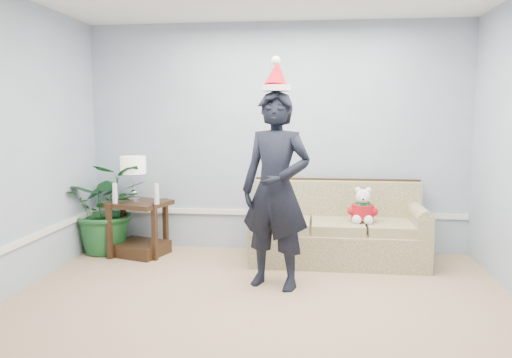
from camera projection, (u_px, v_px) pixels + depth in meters
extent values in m
cube|color=tan|center=(251.00, 340.00, 3.62)|extent=(4.50, 5.00, 0.02)
cube|color=#A2B3CF|center=(276.00, 138.00, 5.93)|extent=(4.50, 0.02, 2.70)
cube|color=#A2B3CF|center=(95.00, 244.00, 0.98)|extent=(4.50, 0.02, 2.70)
cube|color=white|center=(275.00, 213.00, 6.02)|extent=(4.48, 0.03, 0.06)
cube|color=brown|center=(337.00, 246.00, 5.54)|extent=(1.90, 0.84, 0.36)
cube|color=brown|center=(284.00, 225.00, 5.53)|extent=(0.57, 0.66, 0.11)
cube|color=brown|center=(338.00, 226.00, 5.46)|extent=(0.57, 0.66, 0.11)
cube|color=brown|center=(392.00, 227.00, 5.40)|extent=(0.57, 0.66, 0.11)
cube|color=brown|center=(336.00, 203.00, 5.79)|extent=(1.90, 0.20, 0.51)
cube|color=#311F10|center=(337.00, 180.00, 5.82)|extent=(1.90, 0.08, 0.05)
cube|color=brown|center=(260.00, 218.00, 5.60)|extent=(0.17, 0.81, 0.22)
cube|color=brown|center=(418.00, 222.00, 5.41)|extent=(0.17, 0.81, 0.22)
cube|color=#332112|center=(138.00, 203.00, 5.77)|extent=(0.79, 0.72, 0.05)
cube|color=#332112|center=(139.00, 248.00, 5.83)|extent=(0.71, 0.64, 0.15)
cube|color=#332112|center=(109.00, 231.00, 5.62)|extent=(0.07, 0.07, 0.63)
cube|color=#332112|center=(155.00, 233.00, 5.57)|extent=(0.07, 0.07, 0.63)
cube|color=#332112|center=(123.00, 224.00, 6.04)|extent=(0.07, 0.07, 0.63)
cube|color=#332112|center=(166.00, 225.00, 5.98)|extent=(0.07, 0.07, 0.63)
cylinder|color=silver|center=(134.00, 199.00, 5.80)|extent=(0.14, 0.14, 0.03)
sphere|color=silver|center=(134.00, 193.00, 5.79)|extent=(0.08, 0.08, 0.08)
cylinder|color=silver|center=(134.00, 182.00, 5.78)|extent=(0.02, 0.02, 0.29)
cylinder|color=#F1E5CD|center=(133.00, 165.00, 5.75)|extent=(0.29, 0.29, 0.20)
cylinder|color=silver|center=(115.00, 198.00, 5.61)|extent=(0.06, 0.06, 0.13)
cylinder|color=white|center=(115.00, 188.00, 5.59)|extent=(0.05, 0.05, 0.11)
cylinder|color=silver|center=(157.00, 199.00, 5.56)|extent=(0.06, 0.06, 0.13)
cylinder|color=white|center=(156.00, 188.00, 5.54)|extent=(0.05, 0.05, 0.11)
imported|color=#1B5426|center=(108.00, 208.00, 5.89)|extent=(1.15, 1.06, 1.07)
imported|color=black|center=(276.00, 190.00, 4.64)|extent=(0.78, 0.64, 1.84)
cylinder|color=white|center=(276.00, 88.00, 4.52)|extent=(0.31, 0.31, 0.05)
cone|color=red|center=(277.00, 73.00, 4.53)|extent=(0.27, 0.32, 0.31)
sphere|color=white|center=(276.00, 61.00, 4.42)|extent=(0.08, 0.08, 0.08)
sphere|color=white|center=(363.00, 212.00, 5.40)|extent=(0.22, 0.22, 0.22)
cylinder|color=red|center=(363.00, 212.00, 5.40)|extent=(0.26, 0.26, 0.16)
cylinder|color=#125B27|center=(363.00, 204.00, 5.39)|extent=(0.17, 0.17, 0.03)
sphere|color=white|center=(358.00, 220.00, 5.31)|extent=(0.10, 0.10, 0.10)
sphere|color=white|center=(369.00, 220.00, 5.30)|extent=(0.10, 0.10, 0.10)
sphere|color=white|center=(363.00, 197.00, 5.37)|extent=(0.16, 0.16, 0.16)
sphere|color=black|center=(364.00, 199.00, 5.27)|extent=(0.02, 0.02, 0.02)
sphere|color=white|center=(358.00, 190.00, 5.37)|extent=(0.06, 0.06, 0.06)
sphere|color=white|center=(368.00, 190.00, 5.36)|extent=(0.06, 0.06, 0.06)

